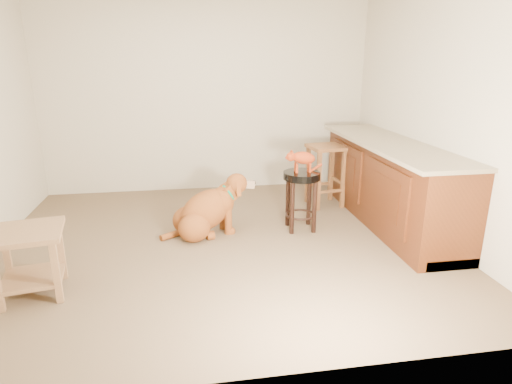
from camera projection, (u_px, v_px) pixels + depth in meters
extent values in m
cube|color=brown|center=(222.00, 242.00, 4.42)|extent=(4.50, 4.00, 0.01)
cube|color=beige|center=(207.00, 98.00, 5.91)|extent=(4.50, 0.04, 2.60)
cube|color=beige|center=(249.00, 166.00, 2.15)|extent=(4.50, 0.04, 2.60)
cube|color=beige|center=(438.00, 111.00, 4.37)|extent=(0.04, 4.00, 2.60)
cube|color=#48200C|center=(389.00, 184.00, 4.86)|extent=(0.60, 2.50, 0.90)
cube|color=gray|center=(391.00, 144.00, 4.72)|extent=(0.70, 2.56, 0.04)
cube|color=black|center=(390.00, 217.00, 4.99)|extent=(0.52, 2.50, 0.10)
cube|color=#48200C|center=(386.00, 196.00, 4.28)|extent=(0.02, 0.90, 0.62)
cube|color=#48200C|center=(346.00, 169.00, 5.32)|extent=(0.02, 0.90, 0.62)
cube|color=#3B190A|center=(385.00, 196.00, 4.28)|extent=(0.02, 0.60, 0.40)
cube|color=#3B190A|center=(345.00, 169.00, 5.32)|extent=(0.02, 0.60, 0.40)
cylinder|color=black|center=(309.00, 200.00, 4.82)|extent=(0.05, 0.05, 0.58)
cylinder|color=black|center=(288.00, 201.00, 4.79)|extent=(0.05, 0.05, 0.58)
cylinder|color=black|center=(314.00, 207.00, 4.59)|extent=(0.05, 0.05, 0.58)
cylinder|color=black|center=(292.00, 208.00, 4.56)|extent=(0.05, 0.05, 0.58)
torus|color=black|center=(300.00, 215.00, 4.73)|extent=(0.35, 0.35, 0.03)
cylinder|color=black|center=(302.00, 175.00, 4.60)|extent=(0.40, 0.40, 0.08)
cube|color=brown|center=(331.00, 173.00, 5.66)|extent=(0.05, 0.05, 0.74)
cube|color=brown|center=(308.00, 175.00, 5.56)|extent=(0.05, 0.05, 0.74)
cube|color=brown|center=(343.00, 180.00, 5.35)|extent=(0.05, 0.05, 0.74)
cube|color=brown|center=(319.00, 182.00, 5.25)|extent=(0.05, 0.05, 0.74)
cube|color=brown|center=(327.00, 147.00, 5.34)|extent=(0.47, 0.47, 0.04)
cube|color=olive|center=(61.00, 251.00, 3.63)|extent=(0.06, 0.06, 0.51)
cube|color=olive|center=(7.00, 258.00, 3.51)|extent=(0.06, 0.06, 0.51)
cube|color=olive|center=(56.00, 273.00, 3.26)|extent=(0.06, 0.06, 0.51)
cube|color=olive|center=(25.00, 233.00, 3.30)|extent=(0.61, 0.61, 0.04)
cube|color=olive|center=(33.00, 277.00, 3.42)|extent=(0.52, 0.52, 0.03)
ellipsoid|color=brown|center=(188.00, 220.00, 4.64)|extent=(0.40, 0.35, 0.31)
ellipsoid|color=brown|center=(194.00, 228.00, 4.42)|extent=(0.40, 0.35, 0.31)
cylinder|color=brown|center=(203.00, 226.00, 4.75)|extent=(0.10, 0.11, 0.10)
cylinder|color=brown|center=(210.00, 236.00, 4.49)|extent=(0.10, 0.11, 0.10)
ellipsoid|color=brown|center=(206.00, 211.00, 4.55)|extent=(0.77, 0.52, 0.63)
ellipsoid|color=brown|center=(222.00, 202.00, 4.60)|extent=(0.32, 0.34, 0.32)
cylinder|color=brown|center=(223.00, 213.00, 4.74)|extent=(0.10, 0.10, 0.37)
cylinder|color=brown|center=(228.00, 218.00, 4.58)|extent=(0.10, 0.10, 0.37)
sphere|color=brown|center=(226.00, 226.00, 4.79)|extent=(0.10, 0.10, 0.10)
sphere|color=brown|center=(231.00, 231.00, 4.64)|extent=(0.10, 0.10, 0.10)
cylinder|color=brown|center=(228.00, 192.00, 4.60)|extent=(0.26, 0.21, 0.23)
ellipsoid|color=brown|center=(237.00, 183.00, 4.61)|extent=(0.28, 0.26, 0.22)
cube|color=#9D7D62|center=(247.00, 184.00, 4.66)|extent=(0.17, 0.12, 0.10)
sphere|color=black|center=(253.00, 183.00, 4.68)|extent=(0.05, 0.05, 0.05)
cube|color=brown|center=(232.00, 184.00, 4.70)|extent=(0.06, 0.07, 0.17)
cube|color=brown|center=(238.00, 189.00, 4.52)|extent=(0.06, 0.07, 0.17)
torus|color=#0E714B|center=(228.00, 193.00, 4.60)|extent=(0.17, 0.23, 0.19)
cylinder|color=#D8BF4C|center=(233.00, 198.00, 4.64)|extent=(0.02, 0.04, 0.04)
cylinder|color=brown|center=(173.00, 235.00, 4.53)|extent=(0.28, 0.22, 0.07)
ellipsoid|color=maroon|center=(304.00, 158.00, 4.54)|extent=(0.27, 0.13, 0.17)
cylinder|color=maroon|center=(295.00, 167.00, 4.59)|extent=(0.03, 0.03, 0.10)
sphere|color=maroon|center=(295.00, 170.00, 4.61)|extent=(0.03, 0.03, 0.03)
cylinder|color=maroon|center=(297.00, 168.00, 4.53)|extent=(0.03, 0.03, 0.10)
sphere|color=maroon|center=(297.00, 172.00, 4.54)|extent=(0.03, 0.03, 0.03)
cylinder|color=maroon|center=(308.00, 166.00, 4.61)|extent=(0.03, 0.03, 0.10)
sphere|color=maroon|center=(308.00, 170.00, 4.62)|extent=(0.03, 0.03, 0.03)
cylinder|color=maroon|center=(310.00, 168.00, 4.54)|extent=(0.03, 0.03, 0.10)
sphere|color=maroon|center=(310.00, 172.00, 4.56)|extent=(0.03, 0.03, 0.03)
sphere|color=maroon|center=(291.00, 157.00, 4.52)|extent=(0.10, 0.10, 0.10)
sphere|color=maroon|center=(287.00, 158.00, 4.52)|extent=(0.04, 0.04, 0.04)
sphere|color=brown|center=(286.00, 158.00, 4.51)|extent=(0.01, 0.01, 0.01)
cone|color=maroon|center=(291.00, 151.00, 4.53)|extent=(0.04, 0.04, 0.05)
cone|color=#C66B60|center=(291.00, 152.00, 4.53)|extent=(0.02, 0.02, 0.03)
cone|color=maroon|center=(292.00, 152.00, 4.48)|extent=(0.04, 0.04, 0.05)
cone|color=#C66B60|center=(292.00, 153.00, 4.48)|extent=(0.02, 0.02, 0.03)
cylinder|color=maroon|center=(315.00, 169.00, 4.63)|extent=(0.20, 0.10, 0.10)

